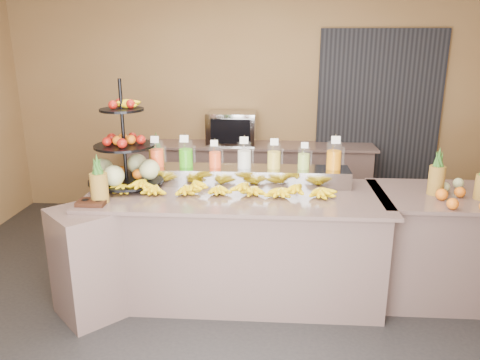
# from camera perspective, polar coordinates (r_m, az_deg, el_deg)

# --- Properties ---
(ground) EXTENTS (6.00, 6.00, 0.00)m
(ground) POSITION_cam_1_polar(r_m,az_deg,el_deg) (4.05, -0.73, -15.61)
(ground) COLOR black
(ground) RESTS_ON ground
(room_envelope) EXTENTS (6.04, 5.02, 2.82)m
(room_envelope) POSITION_cam_1_polar(r_m,az_deg,el_deg) (4.21, 2.65, 12.75)
(room_envelope) COLOR brown
(room_envelope) RESTS_ON ground
(buffet_counter) EXTENTS (2.75, 1.25, 0.93)m
(buffet_counter) POSITION_cam_1_polar(r_m,az_deg,el_deg) (4.06, -2.10, -8.02)
(buffet_counter) COLOR gray
(buffet_counter) RESTS_ON ground
(right_counter) EXTENTS (1.08, 0.88, 0.93)m
(right_counter) POSITION_cam_1_polar(r_m,az_deg,el_deg) (4.41, 22.50, -7.30)
(right_counter) COLOR gray
(right_counter) RESTS_ON ground
(back_ledge) EXTENTS (3.10, 0.55, 0.93)m
(back_ledge) POSITION_cam_1_polar(r_m,az_deg,el_deg) (5.92, 0.98, 0.02)
(back_ledge) COLOR gray
(back_ledge) RESTS_ON ground
(pitcher_tray) EXTENTS (1.85, 0.30, 0.15)m
(pitcher_tray) POSITION_cam_1_polar(r_m,az_deg,el_deg) (4.16, 0.53, 0.53)
(pitcher_tray) COLOR gray
(pitcher_tray) RESTS_ON buffet_counter
(juice_pitcher_orange_a) EXTENTS (0.12, 0.13, 0.29)m
(juice_pitcher_orange_a) POSITION_cam_1_polar(r_m,az_deg,el_deg) (4.23, -10.08, 2.98)
(juice_pitcher_orange_a) COLOR silver
(juice_pitcher_orange_a) RESTS_ON pitcher_tray
(juice_pitcher_green) EXTENTS (0.13, 0.13, 0.31)m
(juice_pitcher_green) POSITION_cam_1_polar(r_m,az_deg,el_deg) (4.18, -6.61, 3.01)
(juice_pitcher_green) COLOR silver
(juice_pitcher_green) RESTS_ON pitcher_tray
(juice_pitcher_orange_b) EXTENTS (0.11, 0.11, 0.26)m
(juice_pitcher_orange_b) POSITION_cam_1_polar(r_m,az_deg,el_deg) (4.14, -3.06, 2.78)
(juice_pitcher_orange_b) COLOR silver
(juice_pitcher_orange_b) RESTS_ON pitcher_tray
(juice_pitcher_milk) EXTENTS (0.12, 0.13, 0.30)m
(juice_pitcher_milk) POSITION_cam_1_polar(r_m,az_deg,el_deg) (4.12, 0.54, 2.88)
(juice_pitcher_milk) COLOR silver
(juice_pitcher_milk) RESTS_ON pitcher_tray
(juice_pitcher_lemon) EXTENTS (0.12, 0.12, 0.29)m
(juice_pitcher_lemon) POSITION_cam_1_polar(r_m,az_deg,el_deg) (4.11, 4.16, 2.76)
(juice_pitcher_lemon) COLOR silver
(juice_pitcher_lemon) RESTS_ON pitcher_tray
(juice_pitcher_lime) EXTENTS (0.11, 0.11, 0.26)m
(juice_pitcher_lime) POSITION_cam_1_polar(r_m,az_deg,el_deg) (4.12, 7.77, 2.54)
(juice_pitcher_lime) COLOR silver
(juice_pitcher_lime) RESTS_ON pitcher_tray
(juice_pitcher_orange_c) EXTENTS (0.13, 0.14, 0.32)m
(juice_pitcher_orange_c) POSITION_cam_1_polar(r_m,az_deg,el_deg) (4.15, 11.37, 2.73)
(juice_pitcher_orange_c) COLOR silver
(juice_pitcher_orange_c) RESTS_ON pitcher_tray
(banana_heap) EXTENTS (1.85, 0.17, 0.15)m
(banana_heap) POSITION_cam_1_polar(r_m,az_deg,el_deg) (3.90, -2.56, -0.78)
(banana_heap) COLOR yellow
(banana_heap) RESTS_ON buffet_counter
(fruit_stand) EXTENTS (0.72, 0.72, 0.93)m
(fruit_stand) POSITION_cam_1_polar(r_m,az_deg,el_deg) (4.17, -13.22, 2.39)
(fruit_stand) COLOR black
(fruit_stand) RESTS_ON buffet_counter
(condiment_caddy) EXTENTS (0.22, 0.17, 0.03)m
(condiment_caddy) POSITION_cam_1_polar(r_m,az_deg,el_deg) (3.84, -17.58, -2.61)
(condiment_caddy) COLOR black
(condiment_caddy) RESTS_ON buffet_counter
(pineapple_left_a) EXTENTS (0.14, 0.14, 0.40)m
(pineapple_left_a) POSITION_cam_1_polar(r_m,az_deg,el_deg) (3.83, -16.82, -0.53)
(pineapple_left_a) COLOR brown
(pineapple_left_a) RESTS_ON buffet_counter
(pineapple_left_b) EXTENTS (0.14, 0.14, 0.43)m
(pineapple_left_b) POSITION_cam_1_polar(r_m,az_deg,el_deg) (4.44, -10.06, 2.44)
(pineapple_left_b) COLOR brown
(pineapple_left_b) RESTS_ON buffet_counter
(right_fruit_pile) EXTENTS (0.46, 0.44, 0.24)m
(right_fruit_pile) POSITION_cam_1_polar(r_m,az_deg,el_deg) (4.12, 25.30, -1.26)
(right_fruit_pile) COLOR brown
(right_fruit_pile) RESTS_ON right_counter
(oven_warmer) EXTENTS (0.61, 0.44, 0.39)m
(oven_warmer) POSITION_cam_1_polar(r_m,az_deg,el_deg) (5.78, -0.99, 6.34)
(oven_warmer) COLOR gray
(oven_warmer) RESTS_ON back_ledge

